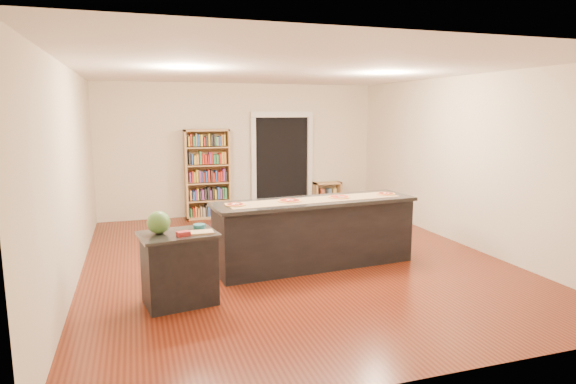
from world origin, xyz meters
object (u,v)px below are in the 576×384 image
object	(u,v)px
waste_bin	(245,210)
kitchen_island	(315,233)
side_counter	(179,268)
bookshelf	(208,174)
watermelon	(159,222)
low_shelf	(327,196)

from	to	relation	value
waste_bin	kitchen_island	bearing A→B (deg)	-85.83
side_counter	bookshelf	world-z (taller)	bookshelf
watermelon	bookshelf	bearing A→B (deg)	74.88
bookshelf	low_shelf	bearing A→B (deg)	0.63
low_shelf	waste_bin	bearing A→B (deg)	-173.08
side_counter	waste_bin	xyz separation A→B (m)	(1.74, 4.30, -0.27)
side_counter	watermelon	xyz separation A→B (m)	(-0.21, 0.04, 0.55)
kitchen_island	side_counter	world-z (taller)	kitchen_island
kitchen_island	watermelon	size ratio (longest dim) A/B	11.30
low_shelf	waste_bin	xyz separation A→B (m)	(-1.97, -0.24, -0.16)
low_shelf	watermelon	xyz separation A→B (m)	(-3.92, -4.50, 0.66)
kitchen_island	waste_bin	size ratio (longest dim) A/B	9.21
side_counter	waste_bin	distance (m)	4.65
side_counter	low_shelf	world-z (taller)	side_counter
kitchen_island	waste_bin	xyz separation A→B (m)	(-0.25, 3.47, -0.33)
side_counter	watermelon	size ratio (longest dim) A/B	3.27
kitchen_island	bookshelf	size ratio (longest dim) A/B	1.59
kitchen_island	low_shelf	size ratio (longest dim) A/B	4.66
bookshelf	kitchen_island	bearing A→B (deg)	-74.89
bookshelf	low_shelf	size ratio (longest dim) A/B	2.94
bookshelf	watermelon	xyz separation A→B (m)	(-1.21, -4.47, 0.04)
kitchen_island	low_shelf	xyz separation A→B (m)	(1.71, 3.71, -0.17)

